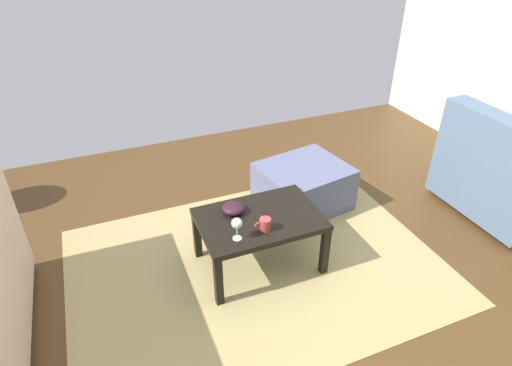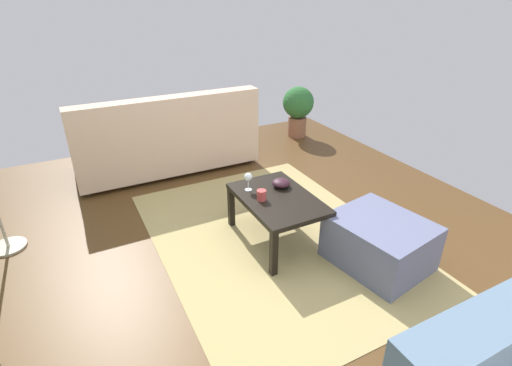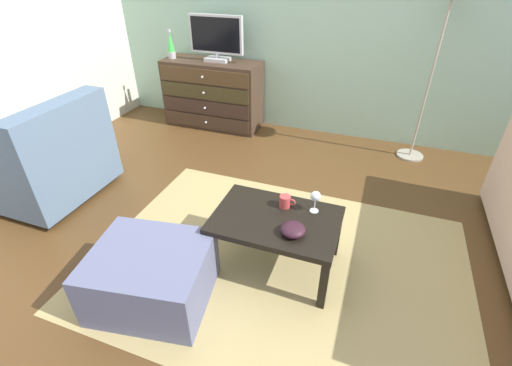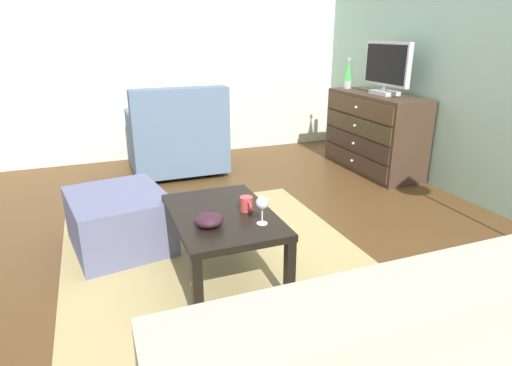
% 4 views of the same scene
% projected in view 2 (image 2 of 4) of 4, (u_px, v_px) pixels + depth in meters
% --- Properties ---
extents(ground_plane, '(5.91, 4.88, 0.05)m').
position_uv_depth(ground_plane, '(264.00, 259.00, 3.14)').
color(ground_plane, '#53371B').
extents(area_rug, '(2.60, 1.90, 0.01)m').
position_uv_depth(area_rug, '(273.00, 237.00, 3.37)').
color(area_rug, tan).
rests_on(area_rug, ground_plane).
extents(coffee_table, '(0.83, 0.56, 0.42)m').
position_uv_depth(coffee_table, '(277.00, 203.00, 3.19)').
color(coffee_table, black).
rests_on(coffee_table, ground_plane).
extents(wine_glass, '(0.07, 0.07, 0.16)m').
position_uv_depth(wine_glass, '(248.00, 178.00, 3.22)').
color(wine_glass, silver).
rests_on(wine_glass, coffee_table).
extents(mug, '(0.11, 0.08, 0.08)m').
position_uv_depth(mug, '(261.00, 195.00, 3.10)').
color(mug, '#BD4140').
rests_on(mug, coffee_table).
extents(bowl_decorative, '(0.16, 0.16, 0.07)m').
position_uv_depth(bowl_decorative, '(281.00, 183.00, 3.31)').
color(bowl_decorative, '#311722').
rests_on(bowl_decorative, coffee_table).
extents(couch_large, '(0.85, 2.05, 0.93)m').
position_uv_depth(couch_large, '(166.00, 141.00, 4.51)').
color(couch_large, '#332319').
rests_on(couch_large, ground_plane).
extents(ottoman, '(0.79, 0.71, 0.38)m').
position_uv_depth(ottoman, '(379.00, 242.00, 2.98)').
color(ottoman, slate).
rests_on(ottoman, ground_plane).
extents(potted_plant, '(0.44, 0.44, 0.72)m').
position_uv_depth(potted_plant, '(298.00, 107.00, 5.49)').
color(potted_plant, brown).
rests_on(potted_plant, ground_plane).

